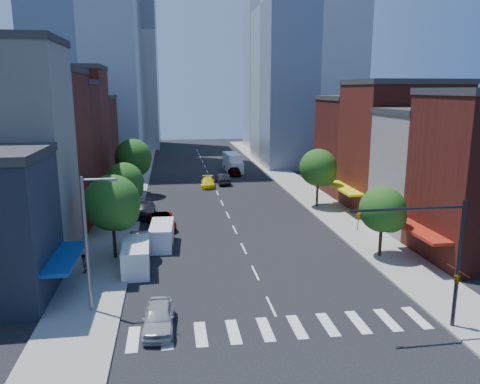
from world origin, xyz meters
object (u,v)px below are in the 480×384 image
at_px(parked_car_front, 159,317).
at_px(pedestrian_far, 83,264).
at_px(traffic_car_far, 234,171).
at_px(pedestrian_near, 127,244).
at_px(parked_car_rear, 146,210).
at_px(parked_car_third, 162,221).
at_px(parked_car_second, 140,242).
at_px(box_truck, 233,163).
at_px(taxi, 208,182).
at_px(cargo_van_far, 162,236).
at_px(cargo_van_near, 136,257).
at_px(traffic_car_oncoming, 223,179).

bearing_deg(parked_car_front, pedestrian_far, 124.01).
height_order(traffic_car_far, pedestrian_near, pedestrian_near).
bearing_deg(parked_car_rear, parked_car_third, -71.13).
bearing_deg(parked_car_second, box_truck, 71.33).
relative_size(parked_car_second, box_truck, 0.61).
xyz_separation_m(taxi, traffic_car_far, (5.34, 9.14, 0.06)).
height_order(parked_car_front, box_truck, box_truck).
xyz_separation_m(parked_car_front, pedestrian_near, (-3.00, 13.69, 0.26)).
bearing_deg(pedestrian_near, taxi, -15.28).
xyz_separation_m(parked_car_third, traffic_car_far, (11.92, 29.80, -0.00)).
xyz_separation_m(cargo_van_far, box_truck, (12.11, 39.92, 0.42)).
relative_size(parked_car_front, parked_car_third, 0.83).
height_order(parked_car_third, cargo_van_far, cargo_van_far).
height_order(taxi, pedestrian_near, pedestrian_near).
bearing_deg(cargo_van_far, parked_car_second, -153.48).
distance_m(parked_car_front, cargo_van_near, 10.18).
relative_size(parked_car_rear, pedestrian_far, 3.61).
distance_m(parked_car_third, taxi, 21.68).
xyz_separation_m(cargo_van_near, pedestrian_near, (-1.01, 3.72, -0.08)).
distance_m(traffic_car_oncoming, traffic_car_far, 7.75).
height_order(taxi, traffic_car_far, traffic_car_far).
bearing_deg(parked_car_rear, box_truck, 62.02).
xyz_separation_m(parked_car_second, taxi, (8.50, 27.63, -0.09)).
bearing_deg(box_truck, parked_car_front, -106.33).
relative_size(parked_car_front, traffic_car_oncoming, 0.94).
bearing_deg(parked_car_rear, traffic_car_far, 58.91).
bearing_deg(pedestrian_far, taxi, 177.35).
bearing_deg(traffic_car_oncoming, traffic_car_far, -114.02).
distance_m(parked_car_third, parked_car_rear, 5.44).
bearing_deg(traffic_car_oncoming, taxi, 35.06).
bearing_deg(taxi, parked_car_rear, -113.96).
bearing_deg(pedestrian_near, parked_car_second, -38.84).
bearing_deg(traffic_car_oncoming, cargo_van_near, 69.76).
bearing_deg(parked_car_front, cargo_van_near, 103.31).
height_order(cargo_van_near, pedestrian_near, cargo_van_near).
relative_size(parked_car_rear, cargo_van_far, 1.05).
xyz_separation_m(parked_car_third, box_truck, (12.18, 33.82, 0.73)).
distance_m(parked_car_second, traffic_car_oncoming, 31.54).
bearing_deg(parked_car_third, parked_car_second, -111.95).
bearing_deg(taxi, parked_car_front, -94.04).
relative_size(cargo_van_near, box_truck, 0.68).
bearing_deg(taxi, cargo_van_near, -99.99).
xyz_separation_m(parked_car_front, cargo_van_near, (-1.99, 9.97, 0.34)).
bearing_deg(pedestrian_far, pedestrian_near, 160.28).
bearing_deg(taxi, parked_car_third, -102.99).
distance_m(traffic_car_oncoming, pedestrian_near, 32.94).
relative_size(parked_car_rear, pedestrian_near, 3.06).
bearing_deg(traffic_car_oncoming, cargo_van_far, 70.06).
bearing_deg(cargo_van_near, parked_car_third, 78.75).
xyz_separation_m(parked_car_third, cargo_van_near, (-1.92, -11.81, 0.35)).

